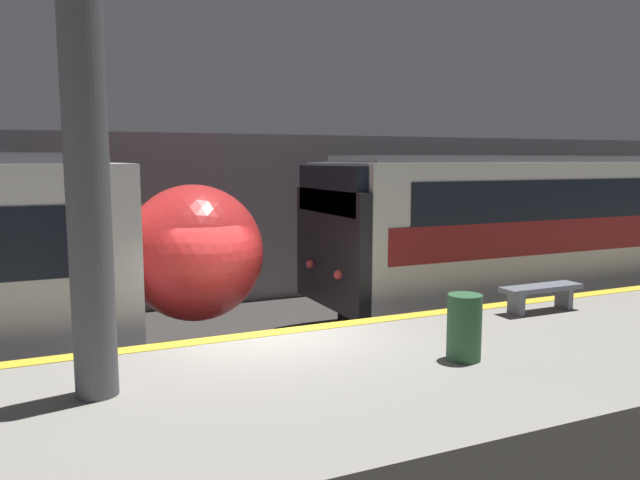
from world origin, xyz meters
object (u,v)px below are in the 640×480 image
object	(u,v)px
support_pillar_near	(89,203)
train_boxy	(612,229)
trash_bin	(464,327)
platform_bench	(541,292)

from	to	relation	value
support_pillar_near	train_boxy	bearing A→B (deg)	17.64
train_boxy	trash_bin	bearing A→B (deg)	-149.99
train_boxy	platform_bench	size ratio (longest dim) A/B	10.45
support_pillar_near	train_boxy	xyz separation A→B (m)	(12.36, 3.93, -1.24)
support_pillar_near	trash_bin	bearing A→B (deg)	-8.80
platform_bench	trash_bin	world-z (taller)	trash_bin
support_pillar_near	trash_bin	xyz separation A→B (m)	(4.38, -0.68, -1.67)
support_pillar_near	trash_bin	distance (m)	4.74
train_boxy	trash_bin	distance (m)	9.22
train_boxy	platform_bench	xyz separation A→B (m)	(-5.23, -3.09, -0.51)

